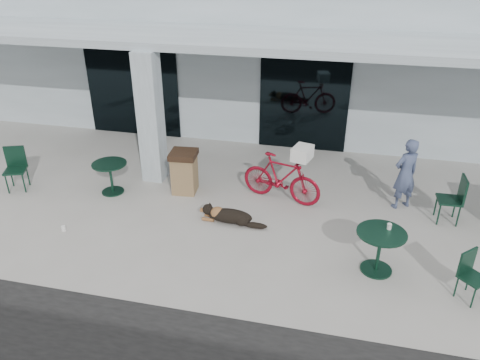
% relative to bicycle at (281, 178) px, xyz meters
% --- Properties ---
extents(ground, '(80.00, 80.00, 0.00)m').
position_rel_bicycle_xyz_m(ground, '(-1.69, -1.90, -0.56)').
color(ground, '#A7A49D').
rests_on(ground, ground).
extents(building, '(22.00, 7.00, 4.50)m').
position_rel_bicycle_xyz_m(building, '(-1.69, 6.60, 1.69)').
color(building, silver).
rests_on(building, ground).
extents(storefront_glass_left, '(2.80, 0.06, 2.70)m').
position_rel_bicycle_xyz_m(storefront_glass_left, '(-4.89, 3.08, 0.79)').
color(storefront_glass_left, black).
rests_on(storefront_glass_left, ground).
extents(storefront_glass_right, '(2.40, 0.06, 2.70)m').
position_rel_bicycle_xyz_m(storefront_glass_right, '(0.11, 3.08, 0.79)').
color(storefront_glass_right, black).
rests_on(storefront_glass_right, ground).
extents(column, '(0.50, 0.50, 3.12)m').
position_rel_bicycle_xyz_m(column, '(-3.19, 0.40, 1.00)').
color(column, silver).
rests_on(column, ground).
extents(overhang, '(22.00, 2.80, 0.18)m').
position_rel_bicycle_xyz_m(overhang, '(-1.69, 1.70, 2.65)').
color(overhang, silver).
rests_on(overhang, column).
extents(bicycle, '(1.92, 0.97, 1.11)m').
position_rel_bicycle_xyz_m(bicycle, '(0.00, 0.00, 0.00)').
color(bicycle, maroon).
rests_on(bicycle, ground).
extents(laundry_basket, '(0.47, 0.56, 0.29)m').
position_rel_bicycle_xyz_m(laundry_basket, '(0.44, -0.11, 0.70)').
color(laundry_basket, white).
rests_on(laundry_basket, bicycle).
extents(dog, '(1.10, 0.41, 0.36)m').
position_rel_bicycle_xyz_m(dog, '(-0.88, -1.20, -0.38)').
color(dog, black).
rests_on(dog, ground).
extents(cup_near_dog, '(0.09, 0.09, 0.11)m').
position_rel_bicycle_xyz_m(cup_near_dog, '(-4.11, -2.26, -0.50)').
color(cup_near_dog, white).
rests_on(cup_near_dog, ground).
extents(cafe_table_near, '(1.02, 1.02, 0.74)m').
position_rel_bicycle_xyz_m(cafe_table_near, '(-3.89, -0.53, -0.18)').
color(cafe_table_near, '#133627').
rests_on(cafe_table_near, ground).
extents(cafe_chair_near, '(0.61, 0.64, 1.02)m').
position_rel_bicycle_xyz_m(cafe_chair_near, '(-6.11, -0.90, -0.04)').
color(cafe_chair_near, '#133627').
rests_on(cafe_chair_near, ground).
extents(cafe_table_far, '(1.05, 1.05, 0.81)m').
position_rel_bicycle_xyz_m(cafe_table_far, '(2.05, -2.14, -0.15)').
color(cafe_table_far, '#133627').
rests_on(cafe_table_far, ground).
extents(cafe_chair_far_a, '(0.58, 0.58, 0.86)m').
position_rel_bicycle_xyz_m(cafe_chair_far_a, '(3.52, -2.56, -0.12)').
color(cafe_chair_far_a, '#133627').
rests_on(cafe_chair_far_a, ground).
extents(cafe_chair_far_b, '(0.52, 0.48, 1.03)m').
position_rel_bicycle_xyz_m(cafe_chair_far_b, '(3.51, -0.10, -0.04)').
color(cafe_chair_far_b, '#133627').
rests_on(cafe_chair_far_b, ground).
extents(person, '(0.70, 0.65, 1.61)m').
position_rel_bicycle_xyz_m(person, '(2.63, 0.30, 0.25)').
color(person, '#434E70').
rests_on(person, ground).
extents(cup_on_table, '(0.09, 0.09, 0.11)m').
position_rel_bicycle_xyz_m(cup_on_table, '(2.17, -2.00, 0.31)').
color(cup_on_table, white).
rests_on(cup_on_table, cafe_table_far).
extents(trash_receptacle, '(0.64, 0.64, 1.01)m').
position_rel_bicycle_xyz_m(trash_receptacle, '(-2.24, -0.10, -0.05)').
color(trash_receptacle, olive).
rests_on(trash_receptacle, ground).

